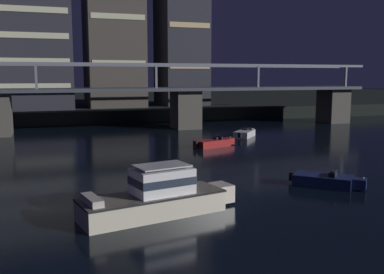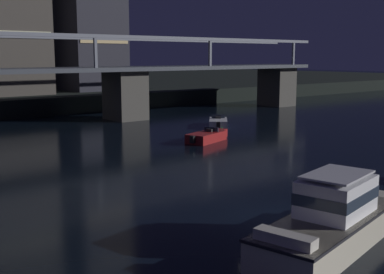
{
  "view_description": "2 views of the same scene",
  "coord_description": "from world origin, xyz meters",
  "views": [
    {
      "loc": [
        -6.5,
        -26.32,
        7.66
      ],
      "look_at": [
        6.12,
        11.52,
        2.04
      ],
      "focal_mm": 40.64,
      "sensor_mm": 36.0,
      "label": 1
    },
    {
      "loc": [
        -16.41,
        -14.36,
        7.21
      ],
      "look_at": [
        7.16,
        15.18,
        1.0
      ],
      "focal_mm": 46.22,
      "sensor_mm": 36.0,
      "label": 2
    }
  ],
  "objects": [
    {
      "name": "speedboat_mid_left",
      "position": [
        17.18,
        23.4,
        0.41
      ],
      "size": [
        4.23,
        4.53,
        1.16
      ],
      "color": "silver",
      "rests_on": "ground"
    },
    {
      "name": "ground_plane",
      "position": [
        0.0,
        0.0,
        0.0
      ],
      "size": [
        400.0,
        400.0,
        0.0
      ],
      "primitive_type": "plane",
      "color": "black"
    },
    {
      "name": "river_bridge",
      "position": [
        -0.0,
        34.5,
        4.18
      ],
      "size": [
        82.86,
        6.4,
        9.38
      ],
      "color": "#4C4944",
      "rests_on": "ground"
    },
    {
      "name": "speedboat_mid_center",
      "position": [
        10.54,
        17.29,
        0.41
      ],
      "size": [
        5.13,
        2.95,
        1.16
      ],
      "color": "maroon",
      "rests_on": "ground"
    },
    {
      "name": "cabin_cruiser_near_left",
      "position": [
        -0.91,
        -3.54,
        1.05
      ],
      "size": [
        9.37,
        4.31,
        2.79
      ],
      "color": "beige",
      "rests_on": "ground"
    }
  ]
}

